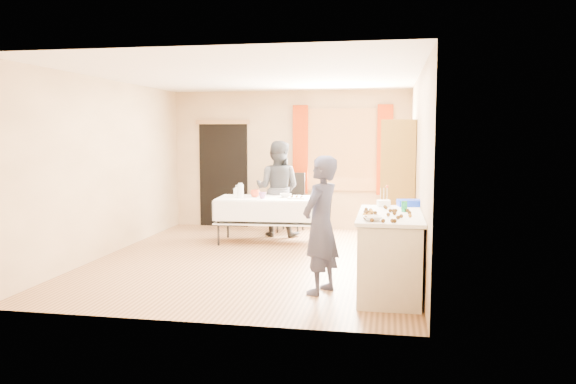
% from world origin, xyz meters
% --- Properties ---
extents(floor, '(4.50, 5.50, 0.02)m').
position_xyz_m(floor, '(0.00, 0.00, -0.01)').
color(floor, '#9E7047').
rests_on(floor, ground).
extents(ceiling, '(4.50, 5.50, 0.02)m').
position_xyz_m(ceiling, '(0.00, 0.00, 2.61)').
color(ceiling, white).
rests_on(ceiling, floor).
extents(wall_back, '(4.50, 0.02, 2.60)m').
position_xyz_m(wall_back, '(0.00, 2.76, 1.30)').
color(wall_back, tan).
rests_on(wall_back, floor).
extents(wall_front, '(4.50, 0.02, 2.60)m').
position_xyz_m(wall_front, '(0.00, -2.76, 1.30)').
color(wall_front, tan).
rests_on(wall_front, floor).
extents(wall_left, '(0.02, 5.50, 2.60)m').
position_xyz_m(wall_left, '(-2.26, 0.00, 1.30)').
color(wall_left, tan).
rests_on(wall_left, floor).
extents(wall_right, '(0.02, 5.50, 2.60)m').
position_xyz_m(wall_right, '(2.26, 0.00, 1.30)').
color(wall_right, tan).
rests_on(wall_right, floor).
extents(window_frame, '(1.32, 0.06, 1.52)m').
position_xyz_m(window_frame, '(1.00, 2.72, 1.50)').
color(window_frame, olive).
rests_on(window_frame, wall_back).
extents(window_pane, '(1.20, 0.02, 1.40)m').
position_xyz_m(window_pane, '(1.00, 2.71, 1.50)').
color(window_pane, white).
rests_on(window_pane, wall_back).
extents(curtain_left, '(0.28, 0.06, 1.65)m').
position_xyz_m(curtain_left, '(0.22, 2.67, 1.50)').
color(curtain_left, '#972906').
rests_on(curtain_left, wall_back).
extents(curtain_right, '(0.28, 0.06, 1.65)m').
position_xyz_m(curtain_right, '(1.78, 2.67, 1.50)').
color(curtain_right, '#972906').
rests_on(curtain_right, wall_back).
extents(doorway, '(0.95, 0.04, 2.00)m').
position_xyz_m(doorway, '(-1.30, 2.73, 1.00)').
color(doorway, black).
rests_on(doorway, floor).
extents(door_lintel, '(1.05, 0.06, 0.08)m').
position_xyz_m(door_lintel, '(-1.30, 2.70, 2.02)').
color(door_lintel, olive).
rests_on(door_lintel, wall_back).
extents(cabinet, '(0.50, 0.60, 2.00)m').
position_xyz_m(cabinet, '(1.99, 0.79, 1.00)').
color(cabinet, olive).
rests_on(cabinet, floor).
extents(counter, '(0.71, 1.50, 0.91)m').
position_xyz_m(counter, '(1.89, -1.40, 0.45)').
color(counter, beige).
rests_on(counter, floor).
extents(party_table, '(1.72, 0.97, 0.75)m').
position_xyz_m(party_table, '(-0.10, 1.26, 0.44)').
color(party_table, black).
rests_on(party_table, floor).
extents(chair, '(0.49, 0.49, 1.08)m').
position_xyz_m(chair, '(0.09, 2.36, 0.32)').
color(chair, black).
rests_on(chair, floor).
extents(girl, '(0.84, 0.78, 1.56)m').
position_xyz_m(girl, '(1.12, -1.54, 0.78)').
color(girl, '#282A43').
rests_on(girl, floor).
extents(woman, '(0.96, 0.82, 1.67)m').
position_xyz_m(woman, '(-0.06, 1.89, 0.84)').
color(woman, black).
rests_on(woman, floor).
extents(soda_can, '(0.08, 0.08, 0.12)m').
position_xyz_m(soda_can, '(2.05, -1.22, 0.97)').
color(soda_can, '#189657').
rests_on(soda_can, counter).
extents(mixing_bowl, '(0.28, 0.28, 0.05)m').
position_xyz_m(mixing_bowl, '(1.71, -1.95, 0.93)').
color(mixing_bowl, white).
rests_on(mixing_bowl, counter).
extents(foam_block, '(0.17, 0.14, 0.08)m').
position_xyz_m(foam_block, '(1.81, -0.80, 0.95)').
color(foam_block, white).
rests_on(foam_block, counter).
extents(blue_basket, '(0.33, 0.25, 0.08)m').
position_xyz_m(blue_basket, '(2.13, -0.70, 0.95)').
color(blue_basket, '#1238E4').
rests_on(blue_basket, counter).
extents(pitcher, '(0.12, 0.12, 0.22)m').
position_xyz_m(pitcher, '(-0.53, 1.12, 0.86)').
color(pitcher, silver).
rests_on(pitcher, party_table).
extents(cup_red, '(0.26, 0.26, 0.12)m').
position_xyz_m(cup_red, '(-0.32, 1.27, 0.81)').
color(cup_red, '#BF3B1C').
rests_on(cup_red, party_table).
extents(cup_rainbow, '(0.16, 0.16, 0.11)m').
position_xyz_m(cup_rainbow, '(-0.15, 1.09, 0.80)').
color(cup_rainbow, red).
rests_on(cup_rainbow, party_table).
extents(small_bowl, '(0.28, 0.28, 0.06)m').
position_xyz_m(small_bowl, '(0.18, 1.36, 0.78)').
color(small_bowl, white).
rests_on(small_bowl, party_table).
extents(pastry_tray, '(0.29, 0.21, 0.02)m').
position_xyz_m(pastry_tray, '(0.40, 1.20, 0.76)').
color(pastry_tray, white).
rests_on(pastry_tray, party_table).
extents(bottle, '(0.12, 0.12, 0.19)m').
position_xyz_m(bottle, '(-0.67, 1.38, 0.84)').
color(bottle, white).
rests_on(bottle, party_table).
extents(cake_balls, '(0.53, 1.15, 0.04)m').
position_xyz_m(cake_balls, '(1.81, -1.56, 0.93)').
color(cake_balls, '#3F2314').
rests_on(cake_balls, counter).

